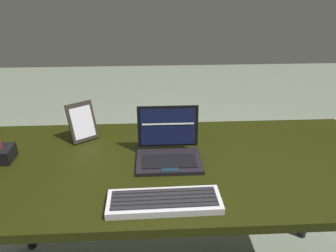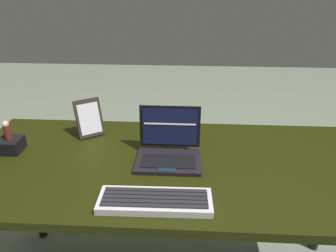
{
  "view_description": "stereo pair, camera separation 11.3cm",
  "coord_description": "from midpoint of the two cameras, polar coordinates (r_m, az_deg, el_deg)",
  "views": [
    {
      "loc": [
        -0.08,
        -1.0,
        1.35
      ],
      "look_at": [
        -0.02,
        0.01,
        0.85
      ],
      "focal_mm": 33.56,
      "sensor_mm": 36.0,
      "label": 1
    },
    {
      "loc": [
        0.04,
        -1.0,
        1.35
      ],
      "look_at": [
        -0.02,
        0.01,
        0.85
      ],
      "focal_mm": 33.56,
      "sensor_mm": 36.0,
      "label": 2
    }
  ],
  "objects": [
    {
      "name": "photo_frame",
      "position": [
        1.37,
        -17.64,
        0.6
      ],
      "size": [
        0.13,
        0.11,
        0.16
      ],
      "color": "black",
      "rests_on": "desk"
    },
    {
      "name": "external_keyboard",
      "position": [
        0.98,
        -4.06,
        -13.62
      ],
      "size": [
        0.35,
        0.12,
        0.03
      ],
      "color": "#B8B5BD",
      "rests_on": "desk"
    },
    {
      "name": "desk",
      "position": [
        1.22,
        -1.51,
        -9.06
      ],
      "size": [
        1.61,
        0.69,
        0.71
      ],
      "color": "black",
      "rests_on": "ground"
    },
    {
      "name": "laptop_front",
      "position": [
        1.18,
        -2.61,
        -4.5
      ],
      "size": [
        0.24,
        0.19,
        0.19
      ],
      "color": "black",
      "rests_on": "desk"
    },
    {
      "name": "figurine_stand",
      "position": [
        1.37,
        -30.19,
        -4.52
      ],
      "size": [
        0.09,
        0.09,
        0.05
      ],
      "primitive_type": "cube",
      "color": "black",
      "rests_on": "desk"
    }
  ]
}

